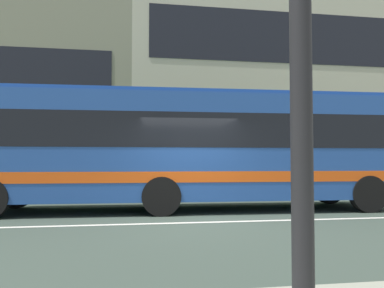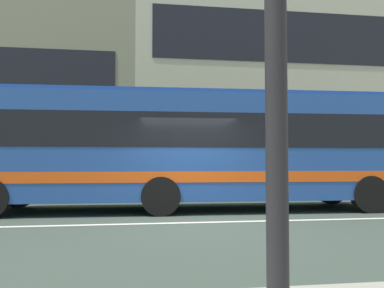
# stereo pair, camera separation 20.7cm
# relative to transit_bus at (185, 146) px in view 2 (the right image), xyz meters

# --- Properties ---
(ground_plane) EXTENTS (160.00, 160.00, 0.00)m
(ground_plane) POSITION_rel_transit_bus_xyz_m (-0.05, -2.32, -1.83)
(ground_plane) COLOR #35433A
(lane_centre_line) EXTENTS (60.00, 0.16, 0.01)m
(lane_centre_line) POSITION_rel_transit_bus_xyz_m (-0.05, -2.32, -1.82)
(lane_centre_line) COLOR silver
(lane_centre_line) RESTS_ON ground_plane
(hedge_row_far) EXTENTS (14.60, 1.10, 1.08)m
(hedge_row_far) POSITION_rel_transit_bus_xyz_m (-0.31, 3.63, -1.29)
(hedge_row_far) COLOR #2E6C2E
(hedge_row_far) RESTS_ON ground_plane
(apartment_block_right) EXTENTS (20.86, 9.41, 13.61)m
(apartment_block_right) POSITION_rel_transit_bus_xyz_m (9.02, 13.00, 4.98)
(apartment_block_right) COLOR #B6B79C
(apartment_block_right) RESTS_ON ground_plane
(transit_bus) EXTENTS (11.88, 2.91, 3.32)m
(transit_bus) POSITION_rel_transit_bus_xyz_m (0.00, 0.00, 0.00)
(transit_bus) COLOR #234B97
(transit_bus) RESTS_ON ground_plane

